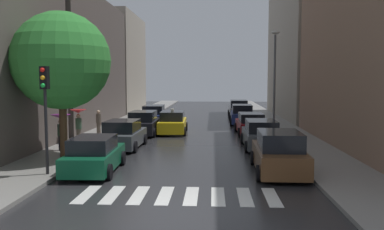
{
  "coord_description": "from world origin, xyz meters",
  "views": [
    {
      "loc": [
        1.16,
        -11.34,
        3.94
      ],
      "look_at": [
        -0.32,
        17.13,
        1.4
      ],
      "focal_mm": 37.54,
      "sensor_mm": 36.0,
      "label": 1
    }
  ],
  "objects_px": {
    "parked_car_right_fourth": "(242,115)",
    "taxi_midroad": "(173,123)",
    "parked_car_right_third": "(251,124)",
    "parked_car_left_nearest": "(94,155)",
    "parked_car_left_second": "(123,135)",
    "lamp_post_right": "(275,74)",
    "street_tree_left": "(61,61)",
    "parked_car_right_second": "(261,135)",
    "parked_car_right_fifth": "(239,109)",
    "parked_car_left_fourth": "(154,116)",
    "parked_car_right_nearest": "(279,154)",
    "parked_car_left_third": "(143,123)",
    "pedestrian_far_side": "(99,122)",
    "traffic_light_left_corner": "(45,96)",
    "pedestrian_near_tree": "(61,124)",
    "pedestrian_by_kerb": "(78,119)"
  },
  "relations": [
    {
      "from": "parked_car_left_nearest",
      "to": "parked_car_left_third",
      "type": "relative_size",
      "value": 0.92
    },
    {
      "from": "parked_car_right_second",
      "to": "parked_car_left_fourth",
      "type": "bearing_deg",
      "value": 34.85
    },
    {
      "from": "parked_car_right_second",
      "to": "parked_car_right_fourth",
      "type": "height_order",
      "value": "parked_car_right_fourth"
    },
    {
      "from": "parked_car_right_fourth",
      "to": "traffic_light_left_corner",
      "type": "relative_size",
      "value": 1.08
    },
    {
      "from": "parked_car_right_nearest",
      "to": "traffic_light_left_corner",
      "type": "bearing_deg",
      "value": 99.06
    },
    {
      "from": "parked_car_left_second",
      "to": "pedestrian_near_tree",
      "type": "bearing_deg",
      "value": 121.23
    },
    {
      "from": "parked_car_right_fifth",
      "to": "parked_car_right_third",
      "type": "bearing_deg",
      "value": -179.44
    },
    {
      "from": "parked_car_left_third",
      "to": "pedestrian_near_tree",
      "type": "bearing_deg",
      "value": 157.18
    },
    {
      "from": "parked_car_right_nearest",
      "to": "parked_car_left_nearest",
      "type": "bearing_deg",
      "value": 92.85
    },
    {
      "from": "parked_car_left_nearest",
      "to": "parked_car_right_third",
      "type": "distance_m",
      "value": 14.55
    },
    {
      "from": "parked_car_right_fifth",
      "to": "pedestrian_near_tree",
      "type": "height_order",
      "value": "pedestrian_near_tree"
    },
    {
      "from": "parked_car_left_third",
      "to": "pedestrian_far_side",
      "type": "height_order",
      "value": "pedestrian_far_side"
    },
    {
      "from": "parked_car_right_third",
      "to": "pedestrian_far_side",
      "type": "bearing_deg",
      "value": 98.8
    },
    {
      "from": "parked_car_right_nearest",
      "to": "pedestrian_near_tree",
      "type": "height_order",
      "value": "pedestrian_near_tree"
    },
    {
      "from": "parked_car_left_second",
      "to": "taxi_midroad",
      "type": "distance_m",
      "value": 6.95
    },
    {
      "from": "pedestrian_by_kerb",
      "to": "lamp_post_right",
      "type": "height_order",
      "value": "lamp_post_right"
    },
    {
      "from": "parked_car_right_second",
      "to": "parked_car_right_fifth",
      "type": "relative_size",
      "value": 0.99
    },
    {
      "from": "parked_car_left_second",
      "to": "street_tree_left",
      "type": "bearing_deg",
      "value": 151.96
    },
    {
      "from": "parked_car_left_fourth",
      "to": "parked_car_right_fifth",
      "type": "distance_m",
      "value": 11.06
    },
    {
      "from": "parked_car_left_second",
      "to": "pedestrian_near_tree",
      "type": "distance_m",
      "value": 3.5
    },
    {
      "from": "parked_car_right_third",
      "to": "parked_car_right_fifth",
      "type": "xyz_separation_m",
      "value": [
        -0.03,
        13.13,
        0.11
      ]
    },
    {
      "from": "parked_car_left_nearest",
      "to": "pedestrian_far_side",
      "type": "distance_m",
      "value": 10.82
    },
    {
      "from": "parked_car_right_nearest",
      "to": "parked_car_left_third",
      "type": "bearing_deg",
      "value": 35.09
    },
    {
      "from": "parked_car_right_third",
      "to": "pedestrian_far_side",
      "type": "relative_size",
      "value": 2.75
    },
    {
      "from": "parked_car_left_nearest",
      "to": "taxi_midroad",
      "type": "xyz_separation_m",
      "value": [
        2.08,
        12.53,
        0.04
      ]
    },
    {
      "from": "parked_car_left_third",
      "to": "parked_car_right_fourth",
      "type": "relative_size",
      "value": 0.99
    },
    {
      "from": "parked_car_left_fourth",
      "to": "lamp_post_right",
      "type": "xyz_separation_m",
      "value": [
        9.42,
        -5.15,
        3.48
      ]
    },
    {
      "from": "parked_car_right_third",
      "to": "street_tree_left",
      "type": "bearing_deg",
      "value": 134.18
    },
    {
      "from": "parked_car_left_fourth",
      "to": "lamp_post_right",
      "type": "relative_size",
      "value": 0.67
    },
    {
      "from": "parked_car_left_second",
      "to": "traffic_light_left_corner",
      "type": "xyz_separation_m",
      "value": [
        -1.5,
        -7.0,
        2.52
      ]
    },
    {
      "from": "parked_car_left_second",
      "to": "parked_car_right_third",
      "type": "relative_size",
      "value": 0.93
    },
    {
      "from": "parked_car_right_nearest",
      "to": "pedestrian_far_side",
      "type": "bearing_deg",
      "value": 47.31
    },
    {
      "from": "parked_car_left_second",
      "to": "lamp_post_right",
      "type": "xyz_separation_m",
      "value": [
        9.5,
        6.45,
        3.52
      ]
    },
    {
      "from": "parked_car_left_third",
      "to": "parked_car_right_fifth",
      "type": "bearing_deg",
      "value": -29.43
    },
    {
      "from": "parked_car_right_second",
      "to": "pedestrian_far_side",
      "type": "bearing_deg",
      "value": 68.95
    },
    {
      "from": "parked_car_left_nearest",
      "to": "street_tree_left",
      "type": "relative_size",
      "value": 0.61
    },
    {
      "from": "parked_car_right_fourth",
      "to": "parked_car_left_nearest",
      "type": "bearing_deg",
      "value": 159.51
    },
    {
      "from": "pedestrian_far_side",
      "to": "parked_car_left_second",
      "type": "bearing_deg",
      "value": 166.61
    },
    {
      "from": "parked_car_left_second",
      "to": "lamp_post_right",
      "type": "distance_m",
      "value": 12.01
    },
    {
      "from": "taxi_midroad",
      "to": "traffic_light_left_corner",
      "type": "xyz_separation_m",
      "value": [
        -3.68,
        -13.6,
        2.52
      ]
    },
    {
      "from": "parked_car_right_third",
      "to": "parked_car_right_fourth",
      "type": "distance_m",
      "value": 6.53
    },
    {
      "from": "parked_car_left_third",
      "to": "parked_car_right_nearest",
      "type": "distance_m",
      "value": 13.88
    },
    {
      "from": "parked_car_right_second",
      "to": "pedestrian_far_side",
      "type": "height_order",
      "value": "pedestrian_far_side"
    },
    {
      "from": "parked_car_right_fourth",
      "to": "taxi_midroad",
      "type": "distance_m",
      "value": 8.39
    },
    {
      "from": "parked_car_right_third",
      "to": "street_tree_left",
      "type": "xyz_separation_m",
      "value": [
        -9.9,
        -10.07,
        4.08
      ]
    },
    {
      "from": "parked_car_left_third",
      "to": "parked_car_left_fourth",
      "type": "height_order",
      "value": "parked_car_left_fourth"
    },
    {
      "from": "parked_car_left_second",
      "to": "pedestrian_far_side",
      "type": "relative_size",
      "value": 2.57
    },
    {
      "from": "parked_car_right_nearest",
      "to": "parked_car_right_second",
      "type": "distance_m",
      "value": 6.17
    },
    {
      "from": "parked_car_right_second",
      "to": "street_tree_left",
      "type": "xyz_separation_m",
      "value": [
        -9.94,
        -4.14,
        4.04
      ]
    },
    {
      "from": "parked_car_left_second",
      "to": "parked_car_left_fourth",
      "type": "bearing_deg",
      "value": 0.83
    }
  ]
}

